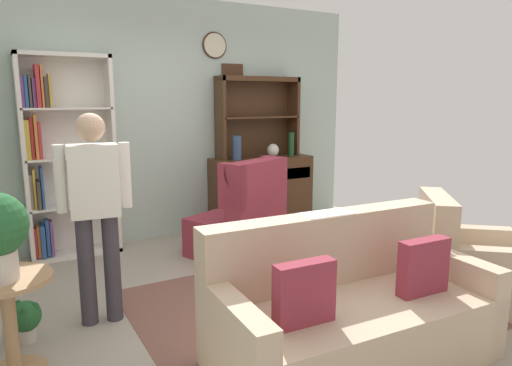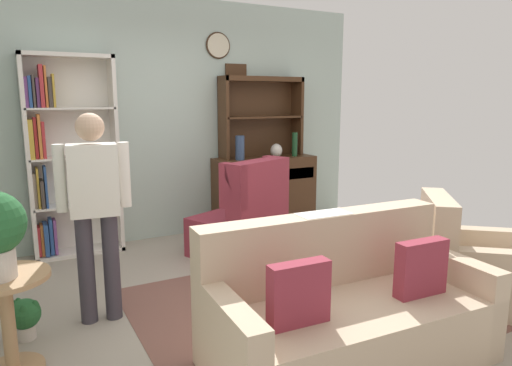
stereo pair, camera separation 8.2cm
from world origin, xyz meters
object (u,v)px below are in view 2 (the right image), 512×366
Objects in this scene: bottle_wine at (295,144)px; book_stack at (286,249)px; vase_round at (276,150)px; coffee_table at (298,258)px; plant_stand at (7,313)px; armchair_floral at (467,268)px; couch_floral at (345,313)px; person_reading at (95,203)px; potted_plant_small at (25,316)px; sideboard_hutch at (261,106)px; vase_tall at (240,148)px; wingback_chair at (243,222)px; bookshelf at (65,157)px; sideboard at (265,189)px.

bottle_wine is 2.38m from book_stack.
vase_round is 2.24m from coffee_table.
armchair_floral is at bearing -11.13° from plant_stand.
couch_floral is 1.18× the size of person_reading.
person_reading is at bearing -150.75° from bottle_wine.
person_reading reaches higher than plant_stand.
bottle_wine is at bearing -4.95° from vase_round.
book_stack reaches higher than potted_plant_small.
sideboard_hutch is at bearing 36.50° from plant_stand.
person_reading reaches higher than vase_tall.
bottle_wine is 2.74m from armchair_floral.
coffee_table is at bearing -92.73° from wingback_chair.
plant_stand is 2.03m from book_stack.
bookshelf is 2.62× the size of coffee_table.
book_stack is (2.02, 0.09, 0.05)m from plant_stand.
vase_round is at bearing 175.05° from bottle_wine.
couch_floral is at bearing -112.50° from vase_round.
person_reading is at bearing -141.68° from vase_tall.
sideboard is 1.20× the size of armchair_floral.
plant_stand is (-3.07, -2.00, -0.62)m from vase_round.
potted_plant_small is (-2.98, -1.60, -0.83)m from vase_round.
couch_floral is at bearing -172.61° from armchair_floral.
plant_stand is (-2.94, -2.06, -0.12)m from sideboard.
wingback_chair is at bearing -31.08° from bookshelf.
plant_stand is at bearing -151.42° from wingback_chair.
vase_round is at bearing 33.07° from plant_stand.
book_stack is (1.42, -2.06, -0.61)m from bookshelf.
vase_tall is 0.46× the size of plant_stand.
plant_stand is at bearing -178.08° from coffee_table.
book_stack is (1.93, -0.32, 0.27)m from potted_plant_small.
armchair_floral is 1.71× the size of plant_stand.
vase_round is at bearing 42.51° from wingback_chair.
potted_plant_small is at bearing -174.36° from person_reading.
wingback_chair is (0.30, 2.03, 0.07)m from couch_floral.
potted_plant_small is at bearing 170.83° from coffee_table.
vase_round is 2.25m from book_stack.
armchair_floral is at bearing -84.67° from vase_round.
couch_floral is 1.43m from armchair_floral.
person_reading is at bearing -143.53° from sideboard_hutch.
sideboard_hutch is 0.66m from bottle_wine.
armchair_floral is at bearing -22.23° from person_reading.
potted_plant_small is 0.19× the size of person_reading.
wingback_chair reaches higher than armchair_floral.
person_reading is at bearing 157.77° from armchair_floral.
vase_round is at bearing -27.17° from sideboard.
wingback_chair is 1.12m from book_stack.
couch_floral is at bearing -23.85° from plant_stand.
bookshelf reaches higher than wingback_chair.
sideboard is 0.68m from vase_tall.
potted_plant_small is (-0.51, -1.75, -0.89)m from bookshelf.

